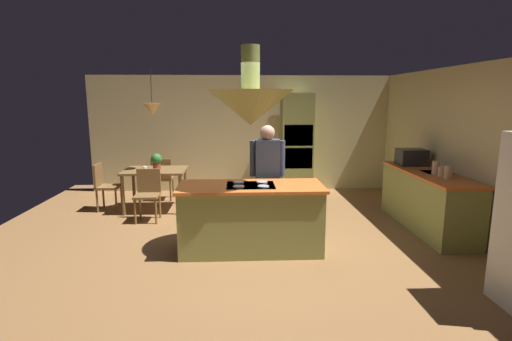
{
  "coord_description": "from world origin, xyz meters",
  "views": [
    {
      "loc": [
        -0.17,
        -5.29,
        2.05
      ],
      "look_at": [
        0.1,
        0.4,
        1.0
      ],
      "focal_mm": 27.42,
      "sensor_mm": 36.0,
      "label": 1
    }
  ],
  "objects_px": {
    "microwave_on_counter": "(411,157)",
    "kitchen_island": "(251,218)",
    "potted_plant_on_table": "(157,161)",
    "cup_on_table": "(145,169)",
    "canister_flour": "(448,173)",
    "canister_tea": "(436,168)",
    "oven_tower": "(296,144)",
    "chair_facing_island": "(148,191)",
    "chair_at_corner": "(104,183)",
    "person_at_island": "(267,172)",
    "dining_table": "(155,175)",
    "canister_sugar": "(442,172)",
    "chair_by_back_wall": "(162,176)"
  },
  "relations": [
    {
      "from": "dining_table",
      "to": "potted_plant_on_table",
      "type": "relative_size",
      "value": 3.77
    },
    {
      "from": "potted_plant_on_table",
      "to": "canister_sugar",
      "type": "distance_m",
      "value": 4.79
    },
    {
      "from": "oven_tower",
      "to": "dining_table",
      "type": "distance_m",
      "value": 3.05
    },
    {
      "from": "cup_on_table",
      "to": "canister_flour",
      "type": "xyz_separation_m",
      "value": [
        4.67,
        -1.64,
        0.2
      ]
    },
    {
      "from": "chair_facing_island",
      "to": "microwave_on_counter",
      "type": "bearing_deg",
      "value": 0.12
    },
    {
      "from": "oven_tower",
      "to": "potted_plant_on_table",
      "type": "distance_m",
      "value": 3.0
    },
    {
      "from": "canister_flour",
      "to": "oven_tower",
      "type": "bearing_deg",
      "value": 120.17
    },
    {
      "from": "kitchen_island",
      "to": "canister_sugar",
      "type": "height_order",
      "value": "canister_sugar"
    },
    {
      "from": "kitchen_island",
      "to": "microwave_on_counter",
      "type": "xyz_separation_m",
      "value": [
        2.84,
        1.46,
        0.59
      ]
    },
    {
      "from": "chair_by_back_wall",
      "to": "canister_sugar",
      "type": "bearing_deg",
      "value": 152.94
    },
    {
      "from": "cup_on_table",
      "to": "canister_flour",
      "type": "height_order",
      "value": "canister_flour"
    },
    {
      "from": "chair_facing_island",
      "to": "chair_at_corner",
      "type": "bearing_deg",
      "value": 145.48
    },
    {
      "from": "kitchen_island",
      "to": "potted_plant_on_table",
      "type": "height_order",
      "value": "potted_plant_on_table"
    },
    {
      "from": "potted_plant_on_table",
      "to": "cup_on_table",
      "type": "bearing_deg",
      "value": -132.41
    },
    {
      "from": "potted_plant_on_table",
      "to": "canister_flour",
      "type": "distance_m",
      "value": 4.86
    },
    {
      "from": "kitchen_island",
      "to": "oven_tower",
      "type": "bearing_deg",
      "value": 71.26
    },
    {
      "from": "person_at_island",
      "to": "cup_on_table",
      "type": "xyz_separation_m",
      "value": [
        -2.11,
        1.2,
        -0.15
      ]
    },
    {
      "from": "person_at_island",
      "to": "oven_tower",
      "type": "bearing_deg",
      "value": 72.13
    },
    {
      "from": "chair_facing_island",
      "to": "chair_at_corner",
      "type": "height_order",
      "value": "same"
    },
    {
      "from": "canister_flour",
      "to": "microwave_on_counter",
      "type": "relative_size",
      "value": 0.42
    },
    {
      "from": "potted_plant_on_table",
      "to": "cup_on_table",
      "type": "distance_m",
      "value": 0.29
    },
    {
      "from": "chair_at_corner",
      "to": "canister_sugar",
      "type": "xyz_separation_m",
      "value": [
        5.49,
        -1.67,
        0.48
      ]
    },
    {
      "from": "potted_plant_on_table",
      "to": "microwave_on_counter",
      "type": "height_order",
      "value": "microwave_on_counter"
    },
    {
      "from": "chair_facing_island",
      "to": "chair_at_corner",
      "type": "xyz_separation_m",
      "value": [
        -0.95,
        0.65,
        0.0
      ]
    },
    {
      "from": "canister_tea",
      "to": "microwave_on_counter",
      "type": "relative_size",
      "value": 0.44
    },
    {
      "from": "person_at_island",
      "to": "potted_plant_on_table",
      "type": "relative_size",
      "value": 5.55
    },
    {
      "from": "canister_tea",
      "to": "kitchen_island",
      "type": "bearing_deg",
      "value": -167.87
    },
    {
      "from": "chair_by_back_wall",
      "to": "potted_plant_on_table",
      "type": "bearing_deg",
      "value": 93.26
    },
    {
      "from": "potted_plant_on_table",
      "to": "canister_flour",
      "type": "xyz_separation_m",
      "value": [
        4.5,
        -1.82,
        0.08
      ]
    },
    {
      "from": "person_at_island",
      "to": "kitchen_island",
      "type": "bearing_deg",
      "value": -111.89
    },
    {
      "from": "chair_at_corner",
      "to": "microwave_on_counter",
      "type": "bearing_deg",
      "value": -96.66
    },
    {
      "from": "canister_flour",
      "to": "canister_tea",
      "type": "relative_size",
      "value": 0.94
    },
    {
      "from": "dining_table",
      "to": "canister_flour",
      "type": "bearing_deg",
      "value": -22.16
    },
    {
      "from": "canister_flour",
      "to": "chair_by_back_wall",
      "type": "bearing_deg",
      "value": 151.16
    },
    {
      "from": "oven_tower",
      "to": "canister_flour",
      "type": "xyz_separation_m",
      "value": [
        1.74,
        -2.99,
        -0.07
      ]
    },
    {
      "from": "chair_by_back_wall",
      "to": "microwave_on_counter",
      "type": "xyz_separation_m",
      "value": [
        4.54,
        -1.29,
        0.55
      ]
    },
    {
      "from": "oven_tower",
      "to": "potted_plant_on_table",
      "type": "bearing_deg",
      "value": -157.08
    },
    {
      "from": "kitchen_island",
      "to": "potted_plant_on_table",
      "type": "relative_size",
      "value": 6.48
    },
    {
      "from": "chair_facing_island",
      "to": "canister_tea",
      "type": "relative_size",
      "value": 4.29
    },
    {
      "from": "oven_tower",
      "to": "canister_tea",
      "type": "distance_m",
      "value": 3.16
    },
    {
      "from": "kitchen_island",
      "to": "cup_on_table",
      "type": "bearing_deg",
      "value": 134.22
    },
    {
      "from": "potted_plant_on_table",
      "to": "canister_flour",
      "type": "bearing_deg",
      "value": -22.07
    },
    {
      "from": "canister_tea",
      "to": "chair_at_corner",
      "type": "bearing_deg",
      "value": 164.81
    },
    {
      "from": "kitchen_island",
      "to": "chair_at_corner",
      "type": "height_order",
      "value": "kitchen_island"
    },
    {
      "from": "microwave_on_counter",
      "to": "kitchen_island",
      "type": "bearing_deg",
      "value": -152.8
    },
    {
      "from": "potted_plant_on_table",
      "to": "cup_on_table",
      "type": "height_order",
      "value": "potted_plant_on_table"
    },
    {
      "from": "person_at_island",
      "to": "chair_facing_island",
      "type": "xyz_separation_m",
      "value": [
        -1.97,
        0.77,
        -0.45
      ]
    },
    {
      "from": "dining_table",
      "to": "potted_plant_on_table",
      "type": "distance_m",
      "value": 0.27
    },
    {
      "from": "chair_at_corner",
      "to": "cup_on_table",
      "type": "bearing_deg",
      "value": -104.83
    },
    {
      "from": "kitchen_island",
      "to": "person_at_island",
      "type": "xyz_separation_m",
      "value": [
        0.27,
        0.68,
        0.49
      ]
    }
  ]
}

